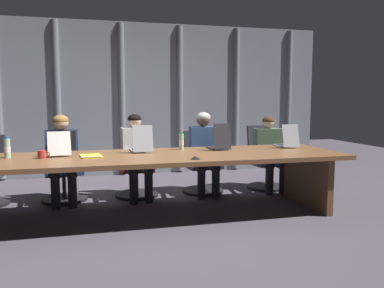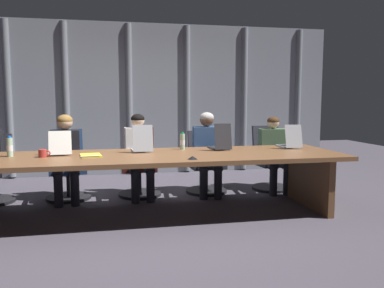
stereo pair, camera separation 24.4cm
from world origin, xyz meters
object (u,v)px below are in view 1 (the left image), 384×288
object	(u,v)px
laptop_center	(141,147)
office_chair_right_end	(265,165)
laptop_left_mid	(59,150)
person_left_mid	(62,153)
person_center	(136,151)
spiral_notepad	(91,156)
office_chair_left_mid	(64,174)
conference_mic_left_side	(195,158)
office_chair_right_mid	(202,169)
water_bottle_secondary	(181,142)
person_right_mid	(204,148)
coffee_mug_near	(42,154)
laptop_right_mid	(219,144)
water_bottle_primary	(7,148)
person_right_end	(270,149)
office_chair_center	(136,171)
laptop_right_end	(286,143)

from	to	relation	value
laptop_center	office_chair_right_end	size ratio (longest dim) A/B	0.44
laptop_left_mid	person_left_mid	world-z (taller)	person_left_mid
person_center	spiral_notepad	size ratio (longest dim) A/B	3.47
office_chair_left_mid	conference_mic_left_side	bearing A→B (deg)	36.76
office_chair_right_mid	person_left_mid	distance (m)	1.97
person_center	conference_mic_left_side	distance (m)	1.42
water_bottle_secondary	conference_mic_left_side	bearing A→B (deg)	-92.85
laptop_center	conference_mic_left_side	size ratio (longest dim) A/B	3.84
person_right_mid	coffee_mug_near	xyz separation A→B (m)	(-2.08, -0.86, 0.10)
laptop_left_mid	laptop_right_mid	world-z (taller)	laptop_right_mid
person_center	coffee_mug_near	xyz separation A→B (m)	(-1.11, -0.86, 0.12)
water_bottle_secondary	coffee_mug_near	xyz separation A→B (m)	(-1.63, -0.36, -0.06)
water_bottle_primary	office_chair_left_mid	bearing A→B (deg)	60.46
water_bottle_secondary	coffee_mug_near	distance (m)	1.67
office_chair_right_mid	person_center	bearing A→B (deg)	-84.19
laptop_right_mid	laptop_center	bearing A→B (deg)	89.37
laptop_left_mid	laptop_center	size ratio (longest dim) A/B	1.13
office_chair_left_mid	office_chair_right_mid	distance (m)	1.94
person_right_end	water_bottle_primary	bearing A→B (deg)	-72.68
coffee_mug_near	office_chair_left_mid	bearing A→B (deg)	82.09
person_right_mid	water_bottle_primary	xyz separation A→B (m)	(-2.44, -0.74, 0.16)
office_chair_right_mid	conference_mic_left_side	bearing A→B (deg)	-21.70
office_chair_center	conference_mic_left_side	bearing A→B (deg)	20.02
office_chair_center	water_bottle_primary	size ratio (longest dim) A/B	4.14
laptop_right_mid	person_right_end	bearing A→B (deg)	-60.30
person_left_mid	water_bottle_primary	world-z (taller)	person_left_mid
conference_mic_left_side	person_left_mid	bearing A→B (deg)	137.16
office_chair_right_end	water_bottle_primary	bearing A→B (deg)	-81.37
person_left_mid	conference_mic_left_side	bearing A→B (deg)	41.51
office_chair_left_mid	office_chair_center	size ratio (longest dim) A/B	0.98
laptop_center	office_chair_right_mid	world-z (taller)	laptop_center
laptop_center	office_chair_left_mid	world-z (taller)	laptop_center
conference_mic_left_side	office_chair_center	bearing A→B (deg)	107.28
person_right_end	spiral_notepad	size ratio (longest dim) A/B	3.30
office_chair_right_mid	person_right_mid	distance (m)	0.37
laptop_left_mid	office_chair_center	bearing A→B (deg)	-57.54
laptop_center	person_center	distance (m)	0.59
laptop_left_mid	person_center	xyz separation A→B (m)	(0.95, 0.60, -0.13)
office_chair_right_mid	spiral_notepad	distance (m)	1.92
coffee_mug_near	conference_mic_left_side	size ratio (longest dim) A/B	1.17
person_right_mid	spiral_notepad	bearing A→B (deg)	-55.66
office_chair_left_mid	office_chair_center	distance (m)	0.98
laptop_left_mid	person_left_mid	size ratio (longest dim) A/B	0.41
office_chair_right_mid	laptop_right_end	bearing A→B (deg)	49.22
office_chair_center	spiral_notepad	xyz separation A→B (m)	(-0.61, -1.04, 0.38)
person_right_end	water_bottle_secondary	size ratio (longest dim) A/B	4.97
office_chair_center	water_bottle_secondary	xyz separation A→B (m)	(0.51, -0.66, 0.47)
laptop_center	office_chair_right_end	xyz separation A→B (m)	(2.00, 0.74, -0.43)
laptop_left_mid	person_right_mid	distance (m)	2.02
laptop_left_mid	laptop_center	world-z (taller)	laptop_center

